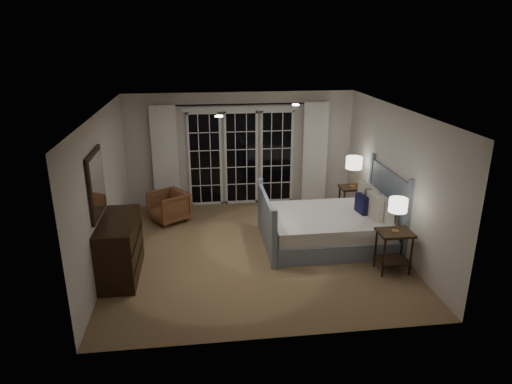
{
  "coord_description": "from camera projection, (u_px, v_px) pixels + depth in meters",
  "views": [
    {
      "loc": [
        -0.92,
        -7.31,
        3.68
      ],
      "look_at": [
        0.04,
        0.16,
        1.05
      ],
      "focal_mm": 32.0,
      "sensor_mm": 36.0,
      "label": 1
    }
  ],
  "objects": [
    {
      "name": "nightstand_left",
      "position": [
        394.0,
        245.0,
        7.32
      ],
      "size": [
        0.54,
        0.43,
        0.7
      ],
      "color": "black",
      "rests_on": "floor"
    },
    {
      "name": "lamp_right",
      "position": [
        354.0,
        163.0,
        9.32
      ],
      "size": [
        0.33,
        0.33,
        0.64
      ],
      "color": "tan",
      "rests_on": "nightstand_right"
    },
    {
      "name": "wall_left",
      "position": [
        104.0,
        190.0,
        7.46
      ],
      "size": [
        0.02,
        5.0,
        2.5
      ],
      "primitive_type": "cube",
      "color": "beige",
      "rests_on": "floor"
    },
    {
      "name": "curtain_rod",
      "position": [
        241.0,
        104.0,
        9.68
      ],
      "size": [
        3.5,
        0.03,
        0.03
      ],
      "primitive_type": "cylinder",
      "rotation": [
        0.0,
        1.57,
        0.0
      ],
      "color": "black",
      "rests_on": "wall_back"
    },
    {
      "name": "armchair",
      "position": [
        169.0,
        207.0,
        9.36
      ],
      "size": [
        0.94,
        0.93,
        0.62
      ],
      "primitive_type": "imported",
      "rotation": [
        0.0,
        0.0,
        -0.99
      ],
      "color": "brown",
      "rests_on": "floor"
    },
    {
      "name": "wall_right",
      "position": [
        395.0,
        179.0,
        8.06
      ],
      "size": [
        0.02,
        5.0,
        2.5
      ],
      "primitive_type": "cube",
      "color": "beige",
      "rests_on": "floor"
    },
    {
      "name": "downlight_b",
      "position": [
        219.0,
        116.0,
        6.9
      ],
      "size": [
        0.12,
        0.12,
        0.01
      ],
      "primitive_type": "cylinder",
      "color": "white",
      "rests_on": "ceiling"
    },
    {
      "name": "ceiling",
      "position": [
        255.0,
        111.0,
        7.35
      ],
      "size": [
        5.0,
        5.0,
        0.0
      ],
      "primitive_type": "plane",
      "rotation": [
        3.14,
        0.0,
        0.0
      ],
      "color": "white",
      "rests_on": "wall_back"
    },
    {
      "name": "floor",
      "position": [
        255.0,
        250.0,
        8.17
      ],
      "size": [
        5.0,
        5.0,
        0.0
      ],
      "primitive_type": "plane",
      "color": "#8D6E4B",
      "rests_on": "ground"
    },
    {
      "name": "wall_front",
      "position": [
        281.0,
        249.0,
        5.42
      ],
      "size": [
        5.0,
        0.02,
        2.5
      ],
      "primitive_type": "cube",
      "color": "beige",
      "rests_on": "floor"
    },
    {
      "name": "mirror",
      "position": [
        96.0,
        184.0,
        6.81
      ],
      "size": [
        0.05,
        0.85,
        1.0
      ],
      "color": "black",
      "rests_on": "wall_left"
    },
    {
      "name": "downlight_a",
      "position": [
        296.0,
        105.0,
        8.01
      ],
      "size": [
        0.12,
        0.12,
        0.01
      ],
      "primitive_type": "cylinder",
      "color": "white",
      "rests_on": "ceiling"
    },
    {
      "name": "french_doors",
      "position": [
        241.0,
        157.0,
        10.11
      ],
      "size": [
        2.5,
        0.04,
        2.2
      ],
      "color": "black",
      "rests_on": "wall_back"
    },
    {
      "name": "wall_back",
      "position": [
        241.0,
        149.0,
        10.1
      ],
      "size": [
        5.0,
        0.02,
        2.5
      ],
      "primitive_type": "cube",
      "color": "beige",
      "rests_on": "floor"
    },
    {
      "name": "bed",
      "position": [
        330.0,
        226.0,
        8.36
      ],
      "size": [
        2.31,
        1.66,
        1.35
      ],
      "color": "gray",
      "rests_on": "floor"
    },
    {
      "name": "dresser",
      "position": [
        120.0,
        248.0,
        7.19
      ],
      "size": [
        0.57,
        1.34,
        0.95
      ],
      "color": "black",
      "rests_on": "floor"
    },
    {
      "name": "lamp_left",
      "position": [
        398.0,
        205.0,
        7.1
      ],
      "size": [
        0.29,
        0.29,
        0.56
      ],
      "color": "tan",
      "rests_on": "nightstand_left"
    },
    {
      "name": "nightstand_right",
      "position": [
        352.0,
        197.0,
        9.56
      ],
      "size": [
        0.51,
        0.4,
        0.66
      ],
      "color": "black",
      "rests_on": "floor"
    },
    {
      "name": "curtain_left",
      "position": [
        165.0,
        157.0,
        9.82
      ],
      "size": [
        0.55,
        0.1,
        2.25
      ],
      "primitive_type": "cube",
      "color": "white",
      "rests_on": "curtain_rod"
    },
    {
      "name": "curtain_right",
      "position": [
        315.0,
        152.0,
        10.22
      ],
      "size": [
        0.55,
        0.1,
        2.25
      ],
      "primitive_type": "cube",
      "color": "white",
      "rests_on": "curtain_rod"
    }
  ]
}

